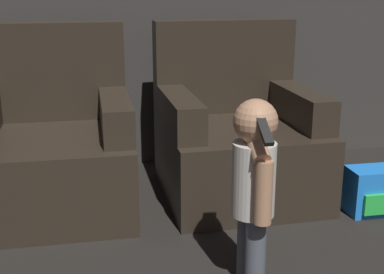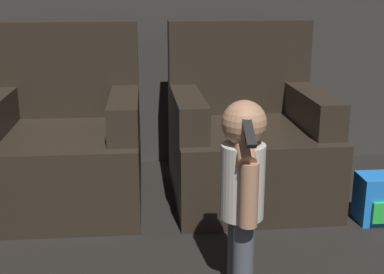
# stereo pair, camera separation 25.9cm
# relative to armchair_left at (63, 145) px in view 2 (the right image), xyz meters

# --- Properties ---
(armchair_left) EXTENTS (0.89, 0.90, 1.03)m
(armchair_left) POSITION_rel_armchair_left_xyz_m (0.00, 0.00, 0.00)
(armchair_left) COLOR black
(armchair_left) RESTS_ON ground_plane
(armchair_right) EXTENTS (0.91, 0.92, 1.03)m
(armchair_right) POSITION_rel_armchair_left_xyz_m (1.09, -0.00, 0.00)
(armchair_right) COLOR black
(armchair_right) RESTS_ON ground_plane
(person_toddler) EXTENTS (0.18, 0.32, 0.82)m
(person_toddler) POSITION_rel_armchair_left_xyz_m (0.87, -1.04, 0.14)
(person_toddler) COLOR #474C56
(person_toddler) RESTS_ON ground_plane
(toy_backpack) EXTENTS (0.27, 0.20, 0.26)m
(toy_backpack) POSITION_rel_armchair_left_xyz_m (1.75, -0.45, -0.21)
(toy_backpack) COLOR blue
(toy_backpack) RESTS_ON ground_plane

